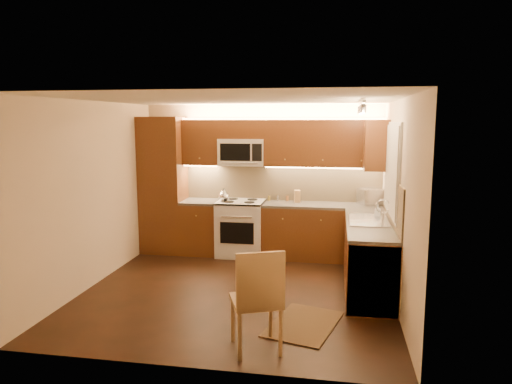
% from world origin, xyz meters
% --- Properties ---
extents(floor, '(4.00, 4.00, 0.01)m').
position_xyz_m(floor, '(0.00, 0.00, 0.00)').
color(floor, black).
rests_on(floor, ground).
extents(ceiling, '(4.00, 4.00, 0.01)m').
position_xyz_m(ceiling, '(0.00, 0.00, 2.50)').
color(ceiling, beige).
rests_on(ceiling, ground).
extents(wall_back, '(4.00, 0.01, 2.50)m').
position_xyz_m(wall_back, '(0.00, 2.00, 1.25)').
color(wall_back, beige).
rests_on(wall_back, ground).
extents(wall_front, '(4.00, 0.01, 2.50)m').
position_xyz_m(wall_front, '(0.00, -2.00, 1.25)').
color(wall_front, beige).
rests_on(wall_front, ground).
extents(wall_left, '(0.01, 4.00, 2.50)m').
position_xyz_m(wall_left, '(-2.00, 0.00, 1.25)').
color(wall_left, beige).
rests_on(wall_left, ground).
extents(wall_right, '(0.01, 4.00, 2.50)m').
position_xyz_m(wall_right, '(2.00, 0.00, 1.25)').
color(wall_right, beige).
rests_on(wall_right, ground).
extents(pantry, '(0.70, 0.60, 2.30)m').
position_xyz_m(pantry, '(-1.65, 1.70, 1.15)').
color(pantry, '#4E2510').
rests_on(pantry, floor).
extents(base_cab_back_left, '(0.62, 0.60, 0.86)m').
position_xyz_m(base_cab_back_left, '(-0.99, 1.70, 0.43)').
color(base_cab_back_left, '#4E2510').
rests_on(base_cab_back_left, floor).
extents(counter_back_left, '(0.62, 0.60, 0.04)m').
position_xyz_m(counter_back_left, '(-0.99, 1.70, 0.88)').
color(counter_back_left, '#3E3B38').
rests_on(counter_back_left, base_cab_back_left).
extents(base_cab_back_right, '(1.92, 0.60, 0.86)m').
position_xyz_m(base_cab_back_right, '(1.04, 1.70, 0.43)').
color(base_cab_back_right, '#4E2510').
rests_on(base_cab_back_right, floor).
extents(counter_back_right, '(1.92, 0.60, 0.04)m').
position_xyz_m(counter_back_right, '(1.04, 1.70, 0.88)').
color(counter_back_right, '#3E3B38').
rests_on(counter_back_right, base_cab_back_right).
extents(base_cab_right, '(0.60, 2.00, 0.86)m').
position_xyz_m(base_cab_right, '(1.70, 0.40, 0.43)').
color(base_cab_right, '#4E2510').
rests_on(base_cab_right, floor).
extents(counter_right, '(0.60, 2.00, 0.04)m').
position_xyz_m(counter_right, '(1.70, 0.40, 0.88)').
color(counter_right, '#3E3B38').
rests_on(counter_right, base_cab_right).
extents(dishwasher, '(0.58, 0.60, 0.84)m').
position_xyz_m(dishwasher, '(1.70, -0.30, 0.43)').
color(dishwasher, silver).
rests_on(dishwasher, floor).
extents(backsplash_back, '(3.30, 0.02, 0.60)m').
position_xyz_m(backsplash_back, '(0.35, 1.99, 1.20)').
color(backsplash_back, tan).
rests_on(backsplash_back, wall_back).
extents(backsplash_right, '(0.02, 2.00, 0.60)m').
position_xyz_m(backsplash_right, '(1.99, 0.40, 1.20)').
color(backsplash_right, tan).
rests_on(backsplash_right, wall_right).
extents(upper_cab_back_left, '(0.62, 0.35, 0.75)m').
position_xyz_m(upper_cab_back_left, '(-0.99, 1.82, 1.88)').
color(upper_cab_back_left, '#4E2510').
rests_on(upper_cab_back_left, wall_back).
extents(upper_cab_back_right, '(1.92, 0.35, 0.75)m').
position_xyz_m(upper_cab_back_right, '(1.04, 1.82, 1.88)').
color(upper_cab_back_right, '#4E2510').
rests_on(upper_cab_back_right, wall_back).
extents(upper_cab_bridge, '(0.76, 0.35, 0.31)m').
position_xyz_m(upper_cab_bridge, '(-0.30, 1.82, 2.09)').
color(upper_cab_bridge, '#4E2510').
rests_on(upper_cab_bridge, wall_back).
extents(upper_cab_right_corner, '(0.35, 0.50, 0.75)m').
position_xyz_m(upper_cab_right_corner, '(1.82, 1.40, 1.88)').
color(upper_cab_right_corner, '#4E2510').
rests_on(upper_cab_right_corner, wall_right).
extents(stove, '(0.76, 0.65, 0.92)m').
position_xyz_m(stove, '(-0.30, 1.68, 0.46)').
color(stove, silver).
rests_on(stove, floor).
extents(microwave, '(0.76, 0.38, 0.44)m').
position_xyz_m(microwave, '(-0.30, 1.81, 1.72)').
color(microwave, silver).
rests_on(microwave, wall_back).
extents(window_frame, '(0.03, 1.44, 1.24)m').
position_xyz_m(window_frame, '(1.99, 0.55, 1.60)').
color(window_frame, silver).
rests_on(window_frame, wall_right).
extents(window_blinds, '(0.02, 1.36, 1.16)m').
position_xyz_m(window_blinds, '(1.97, 0.55, 1.60)').
color(window_blinds, silver).
rests_on(window_blinds, wall_right).
extents(sink, '(0.52, 0.86, 0.15)m').
position_xyz_m(sink, '(1.70, 0.55, 0.98)').
color(sink, silver).
rests_on(sink, counter_right).
extents(faucet, '(0.20, 0.04, 0.30)m').
position_xyz_m(faucet, '(1.88, 0.55, 1.05)').
color(faucet, silver).
rests_on(faucet, counter_right).
extents(track_light_bar, '(0.04, 1.20, 0.03)m').
position_xyz_m(track_light_bar, '(1.55, 0.40, 2.46)').
color(track_light_bar, silver).
rests_on(track_light_bar, ceiling).
extents(kettle, '(0.19, 0.19, 0.22)m').
position_xyz_m(kettle, '(-0.57, 1.60, 1.03)').
color(kettle, silver).
rests_on(kettle, stove).
extents(toaster_oven, '(0.52, 0.46, 0.26)m').
position_xyz_m(toaster_oven, '(1.84, 1.84, 1.03)').
color(toaster_oven, silver).
rests_on(toaster_oven, counter_back_right).
extents(knife_block, '(0.12, 0.16, 0.20)m').
position_xyz_m(knife_block, '(0.62, 1.83, 1.00)').
color(knife_block, '#A07248').
rests_on(knife_block, counter_back_right).
extents(spice_jar_a, '(0.05, 0.05, 0.09)m').
position_xyz_m(spice_jar_a, '(0.29, 1.94, 0.94)').
color(spice_jar_a, silver).
rests_on(spice_jar_a, counter_back_right).
extents(spice_jar_b, '(0.05, 0.05, 0.09)m').
position_xyz_m(spice_jar_b, '(0.14, 1.89, 0.94)').
color(spice_jar_b, olive).
rests_on(spice_jar_b, counter_back_right).
extents(spice_jar_c, '(0.05, 0.05, 0.09)m').
position_xyz_m(spice_jar_c, '(0.29, 1.90, 0.95)').
color(spice_jar_c, silver).
rests_on(spice_jar_c, counter_back_right).
extents(spice_jar_d, '(0.05, 0.05, 0.09)m').
position_xyz_m(spice_jar_d, '(0.44, 1.92, 0.94)').
color(spice_jar_d, '#985C2D').
rests_on(spice_jar_d, counter_back_right).
extents(soap_bottle, '(0.08, 0.09, 0.17)m').
position_xyz_m(soap_bottle, '(1.84, 0.82, 0.99)').
color(soap_bottle, white).
rests_on(soap_bottle, counter_right).
extents(rug, '(0.90, 1.13, 0.01)m').
position_xyz_m(rug, '(0.94, -0.90, 0.01)').
color(rug, black).
rests_on(rug, floor).
extents(dining_chair, '(0.60, 0.60, 1.04)m').
position_xyz_m(dining_chair, '(0.51, -1.54, 0.52)').
color(dining_chair, '#A07248').
rests_on(dining_chair, floor).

